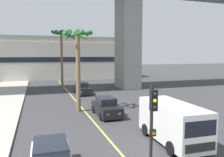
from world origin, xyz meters
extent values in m
cube|color=#DBCC4C|center=(0.00, 24.00, 0.00)|extent=(0.14, 56.00, 0.01)
cube|color=gray|center=(9.41, 34.96, 7.56)|extent=(2.80, 4.40, 15.12)
cube|color=beige|center=(0.00, 52.39, 3.83)|extent=(30.54, 8.00, 7.65)
cube|color=#9C998D|center=(0.00, 52.39, 8.25)|extent=(29.93, 7.20, 1.20)
cube|color=black|center=(0.00, 48.37, 4.21)|extent=(27.49, 0.04, 1.00)
cube|color=black|center=(1.48, 20.09, 0.58)|extent=(1.74, 4.12, 0.80)
cube|color=black|center=(1.48, 20.24, 1.26)|extent=(1.41, 2.06, 0.60)
cube|color=#F2EDCC|center=(1.93, 18.07, 0.63)|extent=(0.24, 0.08, 0.14)
cube|color=#F2EDCC|center=(1.00, 18.08, 0.63)|extent=(0.24, 0.08, 0.14)
cylinder|color=black|center=(2.28, 18.81, 0.32)|extent=(0.23, 0.64, 0.64)
cylinder|color=black|center=(0.66, 18.83, 0.32)|extent=(0.23, 0.64, 0.64)
cylinder|color=black|center=(2.30, 21.35, 0.32)|extent=(0.23, 0.64, 0.64)
cylinder|color=black|center=(0.69, 21.37, 0.32)|extent=(0.23, 0.64, 0.64)
cube|color=black|center=(-3.66, 11.16, 1.26)|extent=(1.45, 2.09, 0.60)
cylinder|color=black|center=(-2.82, 12.26, 0.32)|extent=(0.24, 0.65, 0.64)
cube|color=black|center=(1.52, 31.29, 0.58)|extent=(1.71, 4.10, 0.80)
cube|color=black|center=(1.52, 31.44, 1.26)|extent=(1.40, 2.05, 0.60)
cube|color=#F2EDCC|center=(1.99, 29.28, 0.63)|extent=(0.24, 0.08, 0.14)
cube|color=#F2EDCC|center=(1.06, 29.28, 0.63)|extent=(0.24, 0.08, 0.14)
cylinder|color=black|center=(2.33, 30.02, 0.32)|extent=(0.22, 0.64, 0.64)
cylinder|color=black|center=(0.72, 30.02, 0.32)|extent=(0.22, 0.64, 0.64)
cylinder|color=black|center=(2.33, 32.56, 0.32)|extent=(0.22, 0.64, 0.64)
cylinder|color=black|center=(0.71, 32.56, 0.32)|extent=(0.22, 0.64, 0.64)
cube|color=silver|center=(3.41, 13.00, 1.31)|extent=(2.15, 5.26, 2.10)
cube|color=black|center=(3.34, 10.44, 1.66)|extent=(1.80, 0.13, 0.80)
cube|color=black|center=(3.34, 10.38, 0.73)|extent=(1.70, 0.11, 0.44)
cylinder|color=black|center=(4.32, 11.41, 0.38)|extent=(0.28, 0.77, 0.76)
cylinder|color=black|center=(2.42, 11.47, 0.38)|extent=(0.28, 0.77, 0.76)
cylinder|color=black|center=(4.41, 14.53, 0.38)|extent=(0.28, 0.77, 0.76)
cylinder|color=black|center=(2.51, 14.58, 0.38)|extent=(0.28, 0.77, 0.76)
cylinder|color=black|center=(-0.16, 8.87, 2.10)|extent=(0.12, 0.12, 4.20)
cube|color=black|center=(-0.16, 8.73, 3.60)|extent=(0.24, 0.20, 0.76)
sphere|color=black|center=(-0.16, 8.63, 3.84)|extent=(0.14, 0.14, 0.14)
sphere|color=yellow|center=(-0.16, 8.63, 3.60)|extent=(0.14, 0.14, 0.14)
sphere|color=black|center=(-0.16, 8.63, 3.36)|extent=(0.14, 0.14, 0.14)
cube|color=black|center=(-0.16, 8.75, 2.40)|extent=(0.20, 0.16, 0.24)
cube|color=orange|center=(-0.16, 8.67, 2.40)|extent=(0.12, 0.03, 0.12)
cylinder|color=brown|center=(-0.52, 22.28, 3.52)|extent=(0.40, 0.40, 7.04)
sphere|color=#236028|center=(-0.52, 22.28, 7.19)|extent=(0.60, 0.60, 0.60)
cone|color=#236028|center=(0.33, 22.16, 6.98)|extent=(0.68, 1.82, 0.85)
cone|color=#236028|center=(0.01, 22.95, 6.84)|extent=(1.65, 1.43, 1.07)
cone|color=#236028|center=(-1.04, 22.97, 6.88)|extent=(1.68, 1.41, 1.00)
cone|color=#236028|center=(-1.38, 22.21, 6.83)|extent=(0.59, 1.79, 1.07)
cone|color=#236028|center=(-0.91, 21.51, 6.87)|extent=(1.77, 1.19, 1.02)
cone|color=#236028|center=(-0.15, 21.51, 7.02)|extent=(1.79, 1.17, 0.78)
cylinder|color=brown|center=(-0.25, 38.76, 4.29)|extent=(0.37, 0.37, 8.59)
sphere|color=#236028|center=(-0.25, 38.76, 8.74)|extent=(0.60, 0.60, 0.60)
cone|color=#236028|center=(0.72, 38.67, 8.49)|extent=(0.62, 2.04, 0.90)
cone|color=#236028|center=(0.49, 39.40, 8.50)|extent=(1.64, 1.80, 0.88)
cone|color=#236028|center=(-0.25, 39.74, 8.46)|extent=(2.00, 0.46, 0.96)
cone|color=#236028|center=(-1.03, 39.36, 8.52)|extent=(1.57, 1.86, 0.86)
cone|color=#236028|center=(-1.22, 38.62, 8.51)|extent=(0.72, 2.05, 0.87)
cone|color=#236028|center=(-0.85, 37.98, 8.53)|extent=(1.86, 1.56, 0.84)
cone|color=#236028|center=(-0.15, 37.79, 8.52)|extent=(2.04, 0.64, 0.86)
cone|color=#236028|center=(0.44, 38.07, 8.38)|extent=(1.71, 1.73, 1.08)
camera|label=1|loc=(-4.11, 1.44, 5.24)|focal=37.11mm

